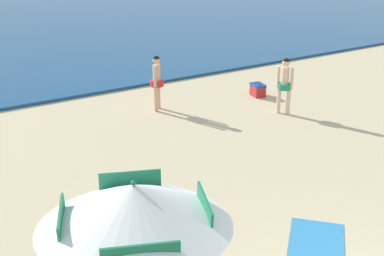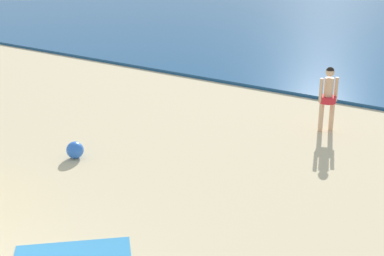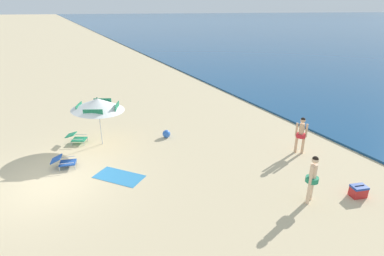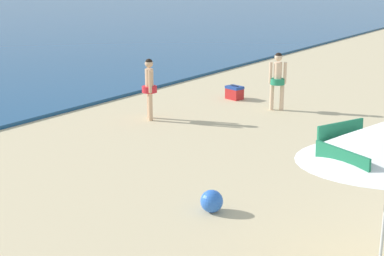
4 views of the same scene
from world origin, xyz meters
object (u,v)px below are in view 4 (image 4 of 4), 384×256
Objects in this scene: person_standing_beside at (149,85)px; cooler_box at (234,92)px; beach_ball at (212,201)px; person_standing_near_shore at (278,77)px.

person_standing_beside is 3.45m from cooler_box.
beach_ball is at bearing -130.34° from person_standing_beside.
cooler_box is (0.47, 1.68, -0.73)m from person_standing_near_shore.
cooler_box is 1.49× the size of beach_ball.
person_standing_beside is at bearing 142.03° from person_standing_near_shore.
person_standing_near_shore is at bearing 19.39° from beach_ball.
person_standing_beside is at bearing 170.57° from cooler_box.
person_standing_beside reaches higher than beach_ball.
person_standing_beside is at bearing 49.66° from beach_ball.
person_standing_near_shore is at bearing -37.97° from person_standing_beside.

